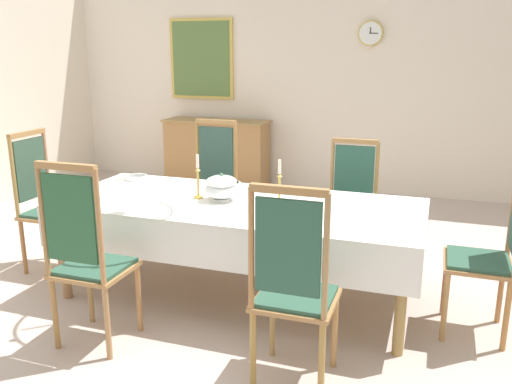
{
  "coord_description": "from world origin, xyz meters",
  "views": [
    {
      "loc": [
        1.35,
        -3.4,
        1.82
      ],
      "look_at": [
        0.11,
        0.19,
        0.81
      ],
      "focal_mm": 37.64,
      "sensor_mm": 36.0,
      "label": 1
    }
  ],
  "objects_px": {
    "dining_table": "(238,211)",
    "bowl_near_left": "(136,177)",
    "chair_head_east": "(490,251)",
    "spoon_primary": "(126,177)",
    "bowl_near_right": "(231,184)",
    "chair_head_west": "(46,200)",
    "chair_south_a": "(87,255)",
    "soup_tureen": "(221,187)",
    "sideboard": "(217,153)",
    "framed_painting": "(201,59)",
    "chair_north_a": "(212,184)",
    "candlestick_east": "(279,188)",
    "chair_north_b": "(351,200)",
    "spoon_secondary": "(220,184)",
    "candlestick_west": "(198,181)",
    "mounted_clock": "(371,33)",
    "chair_south_b": "(293,286)"
  },
  "relations": [
    {
      "from": "bowl_near_right",
      "to": "chair_head_west",
      "type": "bearing_deg",
      "value": -165.19
    },
    {
      "from": "chair_south_b",
      "to": "mounted_clock",
      "type": "xyz_separation_m",
      "value": [
        -0.22,
        4.36,
        1.42
      ]
    },
    {
      "from": "bowl_near_right",
      "to": "mounted_clock",
      "type": "xyz_separation_m",
      "value": [
        0.67,
        3.0,
        1.25
      ]
    },
    {
      "from": "dining_table",
      "to": "spoon_primary",
      "type": "distance_m",
      "value": 1.26
    },
    {
      "from": "bowl_near_left",
      "to": "chair_south_a",
      "type": "bearing_deg",
      "value": -71.51
    },
    {
      "from": "chair_north_b",
      "to": "framed_painting",
      "type": "height_order",
      "value": "framed_painting"
    },
    {
      "from": "soup_tureen",
      "to": "bowl_near_right",
      "type": "distance_m",
      "value": 0.42
    },
    {
      "from": "bowl_near_left",
      "to": "bowl_near_right",
      "type": "xyz_separation_m",
      "value": [
        0.86,
        0.03,
        0.0
      ]
    },
    {
      "from": "chair_north_a",
      "to": "spoon_secondary",
      "type": "xyz_separation_m",
      "value": [
        0.31,
        -0.53,
        0.15
      ]
    },
    {
      "from": "soup_tureen",
      "to": "sideboard",
      "type": "bearing_deg",
      "value": 113.55
    },
    {
      "from": "dining_table",
      "to": "soup_tureen",
      "type": "relative_size",
      "value": 10.38
    },
    {
      "from": "chair_north_b",
      "to": "spoon_primary",
      "type": "distance_m",
      "value": 1.96
    },
    {
      "from": "bowl_near_left",
      "to": "sideboard",
      "type": "distance_m",
      "value": 2.84
    },
    {
      "from": "dining_table",
      "to": "sideboard",
      "type": "bearing_deg",
      "value": 115.46
    },
    {
      "from": "bowl_near_left",
      "to": "bowl_near_right",
      "type": "bearing_deg",
      "value": 1.81
    },
    {
      "from": "dining_table",
      "to": "spoon_secondary",
      "type": "relative_size",
      "value": 15.26
    },
    {
      "from": "soup_tureen",
      "to": "mounted_clock",
      "type": "bearing_deg",
      "value": 80.2
    },
    {
      "from": "chair_north_a",
      "to": "spoon_primary",
      "type": "bearing_deg",
      "value": 44.61
    },
    {
      "from": "framed_painting",
      "to": "spoon_secondary",
      "type": "bearing_deg",
      "value": -63.27
    },
    {
      "from": "chair_south_b",
      "to": "mounted_clock",
      "type": "distance_m",
      "value": 4.59
    },
    {
      "from": "soup_tureen",
      "to": "chair_head_west",
      "type": "bearing_deg",
      "value": 180.0
    },
    {
      "from": "dining_table",
      "to": "mounted_clock",
      "type": "xyz_separation_m",
      "value": [
        0.46,
        3.4,
        1.34
      ]
    },
    {
      "from": "candlestick_west",
      "to": "framed_painting",
      "type": "relative_size",
      "value": 0.31
    },
    {
      "from": "bowl_near_left",
      "to": "spoon_primary",
      "type": "height_order",
      "value": "bowl_near_left"
    },
    {
      "from": "dining_table",
      "to": "bowl_near_right",
      "type": "xyz_separation_m",
      "value": [
        -0.21,
        0.4,
        0.1
      ]
    },
    {
      "from": "dining_table",
      "to": "bowl_near_left",
      "type": "bearing_deg",
      "value": 160.77
    },
    {
      "from": "chair_south_a",
      "to": "chair_head_west",
      "type": "distance_m",
      "value": 1.46
    },
    {
      "from": "bowl_near_left",
      "to": "spoon_secondary",
      "type": "height_order",
      "value": "bowl_near_left"
    },
    {
      "from": "bowl_near_right",
      "to": "soup_tureen",
      "type": "bearing_deg",
      "value": -77.99
    },
    {
      "from": "chair_south_b",
      "to": "spoon_secondary",
      "type": "xyz_separation_m",
      "value": [
        -0.99,
        1.38,
        0.15
      ]
    },
    {
      "from": "chair_head_east",
      "to": "framed_painting",
      "type": "relative_size",
      "value": 1.03
    },
    {
      "from": "chair_north_a",
      "to": "chair_head_west",
      "type": "xyz_separation_m",
      "value": [
        -1.1,
        -0.96,
        -0.01
      ]
    },
    {
      "from": "chair_head_west",
      "to": "soup_tureen",
      "type": "relative_size",
      "value": 4.64
    },
    {
      "from": "candlestick_east",
      "to": "bowl_near_right",
      "type": "bearing_deg",
      "value": 142.78
    },
    {
      "from": "mounted_clock",
      "to": "spoon_primary",
      "type": "bearing_deg",
      "value": -118.81
    },
    {
      "from": "chair_south_a",
      "to": "bowl_near_left",
      "type": "xyz_separation_m",
      "value": [
        -0.45,
        1.33,
        0.16
      ]
    },
    {
      "from": "chair_head_west",
      "to": "framed_painting",
      "type": "distance_m",
      "value": 3.59
    },
    {
      "from": "chair_south_a",
      "to": "soup_tureen",
      "type": "bearing_deg",
      "value": 62.54
    },
    {
      "from": "chair_south_a",
      "to": "bowl_near_right",
      "type": "xyz_separation_m",
      "value": [
        0.41,
        1.36,
        0.16
      ]
    },
    {
      "from": "spoon_secondary",
      "to": "mounted_clock",
      "type": "height_order",
      "value": "mounted_clock"
    },
    {
      "from": "dining_table",
      "to": "mounted_clock",
      "type": "relative_size",
      "value": 8.68
    },
    {
      "from": "chair_north_a",
      "to": "chair_north_b",
      "type": "relative_size",
      "value": 1.1
    },
    {
      "from": "chair_south_b",
      "to": "chair_north_b",
      "type": "distance_m",
      "value": 1.91
    },
    {
      "from": "spoon_secondary",
      "to": "sideboard",
      "type": "xyz_separation_m",
      "value": [
        -1.19,
        2.73,
        -0.3
      ]
    },
    {
      "from": "bowl_near_left",
      "to": "sideboard",
      "type": "relative_size",
      "value": 0.13
    },
    {
      "from": "spoon_secondary",
      "to": "soup_tureen",
      "type": "bearing_deg",
      "value": -49.33
    },
    {
      "from": "chair_head_west",
      "to": "candlestick_west",
      "type": "height_order",
      "value": "chair_head_west"
    },
    {
      "from": "chair_head_east",
      "to": "spoon_primary",
      "type": "relative_size",
      "value": 6.29
    },
    {
      "from": "bowl_near_left",
      "to": "mounted_clock",
      "type": "bearing_deg",
      "value": 63.19
    },
    {
      "from": "chair_north_b",
      "to": "bowl_near_left",
      "type": "xyz_separation_m",
      "value": [
        -1.75,
        -0.58,
        0.2
      ]
    }
  ]
}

